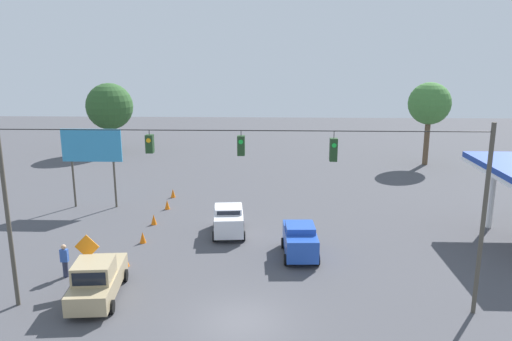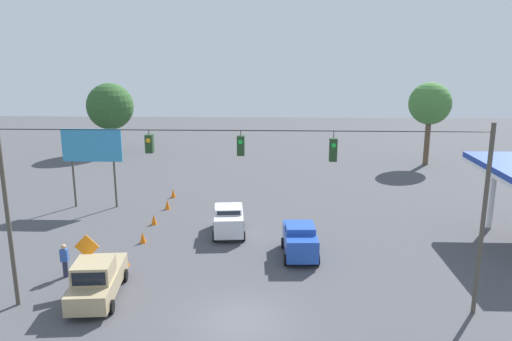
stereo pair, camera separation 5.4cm
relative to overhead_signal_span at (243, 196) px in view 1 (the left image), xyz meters
name	(u,v)px [view 1 (the left image)]	position (x,y,z in m)	size (l,w,h in m)	color
ground_plane	(241,321)	(0.09, 1.15, -5.54)	(140.00, 140.00, 0.00)	#47474C
overhead_signal_span	(243,196)	(0.00, 0.00, 0.00)	(21.64, 0.38, 8.87)	#4C473D
pickup_truck_tan_parked_shoulder	(97,280)	(7.19, -0.78, -4.57)	(2.50, 5.28, 2.12)	tan
sedan_blue_crossing_near	(300,240)	(-2.92, -6.27, -4.53)	(2.15, 3.95, 1.96)	#234CB2
sedan_white_withflow_mid	(229,220)	(1.58, -9.78, -4.55)	(2.36, 4.02, 1.91)	silver
traffic_cone_nearest	(126,260)	(6.92, -4.49, -5.18)	(0.40, 0.40, 0.72)	orange
traffic_cone_second	(143,237)	(6.86, -8.02, -5.18)	(0.40, 0.40, 0.72)	orange
traffic_cone_third	(154,220)	(6.96, -11.43, -5.18)	(0.40, 0.40, 0.72)	orange
traffic_cone_fourth	(167,205)	(6.74, -14.90, -5.18)	(0.40, 0.40, 0.72)	orange
traffic_cone_fifth	(173,193)	(6.91, -18.02, -5.18)	(0.40, 0.40, 0.72)	orange
roadside_billboard	(92,150)	(12.40, -15.30, -1.06)	(4.57, 0.16, 6.10)	#4C473D
work_zone_sign	(87,251)	(8.04, -1.95, -3.56)	(1.27, 0.06, 2.84)	slate
pedestrian	(65,260)	(9.75, -3.06, -4.60)	(0.40, 0.28, 1.84)	#2D334C
tree_horizon_left	(429,104)	(-17.49, -31.10, 0.86)	(4.36, 4.36, 8.66)	brown
tree_horizon_right	(110,107)	(17.81, -36.44, -0.11)	(5.42, 5.42, 8.17)	#4C3823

